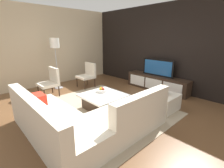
{
  "coord_description": "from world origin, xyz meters",
  "views": [
    {
      "loc": [
        2.79,
        -2.3,
        1.77
      ],
      "look_at": [
        -0.3,
        0.58,
        0.51
      ],
      "focal_mm": 25.66,
      "sensor_mm": 36.0,
      "label": 1
    }
  ],
  "objects": [
    {
      "name": "floor_lamp",
      "position": [
        -2.48,
        0.03,
        1.45
      ],
      "size": [
        0.3,
        0.3,
        1.73
      ],
      "color": "#A5A5AA",
      "rests_on": "ground"
    },
    {
      "name": "television",
      "position": [
        0.0,
        2.4,
        0.78
      ],
      "size": [
        1.12,
        0.06,
        0.55
      ],
      "color": "black",
      "rests_on": "media_console"
    },
    {
      "name": "ground_plane",
      "position": [
        0.0,
        0.0,
        0.0
      ],
      "size": [
        14.0,
        14.0,
        0.0
      ],
      "primitive_type": "plane",
      "color": "brown"
    },
    {
      "name": "coffee_table",
      "position": [
        -0.1,
        0.1,
        0.2
      ],
      "size": [
        0.98,
        0.98,
        0.38
      ],
      "color": "#332319",
      "rests_on": "ground"
    },
    {
      "name": "ottoman",
      "position": [
        0.92,
        1.15,
        0.2
      ],
      "size": [
        0.7,
        0.7,
        0.4
      ],
      "primitive_type": "cube",
      "color": "beige",
      "rests_on": "ground"
    },
    {
      "name": "area_rug",
      "position": [
        -0.1,
        0.0,
        0.01
      ],
      "size": [
        3.24,
        2.75,
        0.01
      ],
      "primitive_type": "cube",
      "color": "tan",
      "rests_on": "ground"
    },
    {
      "name": "accent_chair_far",
      "position": [
        -1.92,
        0.91,
        0.49
      ],
      "size": [
        0.57,
        0.52,
        0.87
      ],
      "rotation": [
        0.0,
        0.0,
        0.13
      ],
      "color": "#332319",
      "rests_on": "ground"
    },
    {
      "name": "sectional_couch",
      "position": [
        0.5,
        -0.88,
        0.28
      ],
      "size": [
        2.31,
        2.31,
        0.82
      ],
      "color": "beige",
      "rests_on": "ground"
    },
    {
      "name": "feature_wall_back",
      "position": [
        0.0,
        2.7,
        1.4
      ],
      "size": [
        6.4,
        0.12,
        2.8
      ],
      "primitive_type": "cube",
      "color": "black",
      "rests_on": "ground"
    },
    {
      "name": "media_console",
      "position": [
        -0.0,
        2.4,
        0.25
      ],
      "size": [
        2.18,
        0.44,
        0.5
      ],
      "color": "#332319",
      "rests_on": "ground"
    },
    {
      "name": "side_wall_left",
      "position": [
        -3.2,
        0.2,
        1.4
      ],
      "size": [
        0.12,
        5.2,
        2.8
      ],
      "primitive_type": "cube",
      "color": "beige",
      "rests_on": "ground"
    },
    {
      "name": "fruit_bowl",
      "position": [
        -0.28,
        0.2,
        0.43
      ],
      "size": [
        0.28,
        0.28,
        0.12
      ],
      "color": "silver",
      "rests_on": "coffee_table"
    },
    {
      "name": "accent_chair_near",
      "position": [
        -1.91,
        -0.46,
        0.49
      ],
      "size": [
        0.57,
        0.52,
        0.87
      ],
      "rotation": [
        0.0,
        0.0,
        -0.03
      ],
      "color": "#332319",
      "rests_on": "ground"
    },
    {
      "name": "decorative_ball",
      "position": [
        0.92,
        1.15,
        0.52
      ],
      "size": [
        0.25,
        0.25,
        0.25
      ],
      "primitive_type": "sphere",
      "color": "#AD8451",
      "rests_on": "ottoman"
    }
  ]
}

